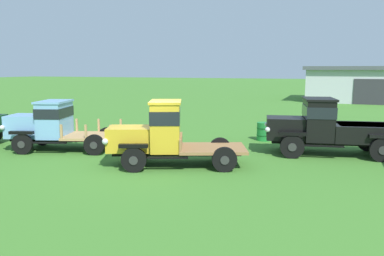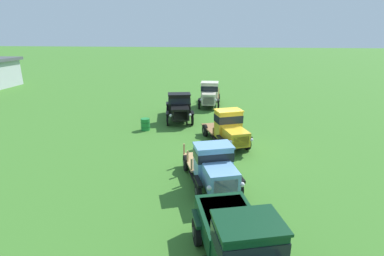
{
  "view_description": "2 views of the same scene",
  "coord_description": "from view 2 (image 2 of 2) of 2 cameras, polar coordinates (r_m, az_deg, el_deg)",
  "views": [
    {
      "loc": [
        6.03,
        -11.32,
        3.34
      ],
      "look_at": [
        0.72,
        2.43,
        1.0
      ],
      "focal_mm": 35.0,
      "sensor_mm": 36.0,
      "label": 1
    },
    {
      "loc": [
        -16.94,
        0.42,
        6.76
      ],
      "look_at": [
        0.72,
        2.43,
        1.0
      ],
      "focal_mm": 28.0,
      "sensor_mm": 36.0,
      "label": 2
    }
  ],
  "objects": [
    {
      "name": "ground_plane",
      "position": [
        18.25,
        7.37,
        -3.95
      ],
      "size": [
        240.0,
        240.0,
        0.0
      ],
      "primitive_type": "plane",
      "color": "#3D7528"
    },
    {
      "name": "vintage_truck_back_of_row",
      "position": [
        28.05,
        3.35,
        6.49
      ],
      "size": [
        4.98,
        1.98,
        2.29
      ],
      "color": "black",
      "rests_on": "ground"
    },
    {
      "name": "vintage_truck_foreground_near",
      "position": [
        8.89,
        9.44,
        -21.55
      ],
      "size": [
        5.36,
        3.14,
        2.28
      ],
      "color": "black",
      "rests_on": "ground"
    },
    {
      "name": "oil_drum_beside_row",
      "position": [
        21.61,
        -8.87,
        0.69
      ],
      "size": [
        0.66,
        0.66,
        0.86
      ],
      "color": "#1E7F33",
      "rests_on": "ground"
    },
    {
      "name": "vintage_truck_far_side",
      "position": [
        23.72,
        -2.46,
        4.14
      ],
      "size": [
        5.25,
        2.82,
        2.21
      ],
      "color": "black",
      "rests_on": "ground"
    },
    {
      "name": "vintage_truck_second_in_line",
      "position": [
        13.33,
        4.21,
        -7.37
      ],
      "size": [
        4.88,
        3.08,
        2.05
      ],
      "color": "black",
      "rests_on": "ground"
    },
    {
      "name": "vintage_truck_midrow_center",
      "position": [
        18.33,
        7.04,
        -0.11
      ],
      "size": [
        5.03,
        3.25,
        2.26
      ],
      "color": "black",
      "rests_on": "ground"
    }
  ]
}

